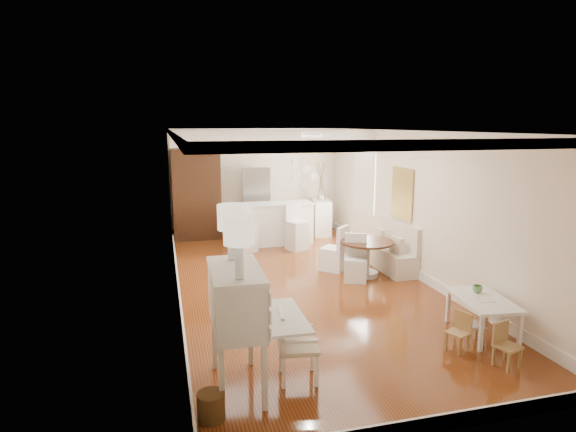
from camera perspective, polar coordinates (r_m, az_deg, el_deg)
name	(u,v)px	position (r m, az deg, el deg)	size (l,w,h in m)	color
room	(300,176)	(8.88, 1.44, 4.77)	(9.00, 9.04, 2.82)	brown
secretary_bureau	(237,329)	(5.47, -6.09, -13.18)	(1.10, 1.12, 1.40)	silver
gustavian_armchair	(298,345)	(5.73, 1.22, -15.07)	(0.48, 0.48, 0.84)	white
wicker_basket	(211,406)	(5.24, -9.09, -21.38)	(0.28, 0.28, 0.28)	brown
kids_table	(482,317)	(7.39, 22.00, -11.01)	(0.65, 1.08, 0.54)	silver
kids_chair_a	(458,332)	(6.80, 19.49, -12.85)	(0.25, 0.25, 0.52)	tan
kids_chair_b	(473,324)	(7.12, 21.12, -11.82)	(0.26, 0.26, 0.53)	#A17349
kids_chair_c	(508,346)	(6.60, 24.60, -13.81)	(0.27, 0.27, 0.56)	#9B7946
banquette	(389,245)	(10.01, 11.93, -3.44)	(0.52, 1.60, 0.98)	silver
dining_table	(366,259)	(9.49, 9.27, -5.00)	(1.03, 1.03, 0.70)	#492617
slip_chair_near	(355,258)	(9.16, 7.99, -4.97)	(0.42, 0.44, 0.88)	white
slip_chair_far	(334,248)	(9.76, 5.46, -3.78)	(0.44, 0.46, 0.92)	white
breakfast_counter	(271,224)	(11.78, -2.04, -0.92)	(2.05, 0.65, 1.03)	white
bar_stool_left	(247,230)	(11.17, -4.93, -1.67)	(0.40, 0.40, 1.01)	white
bar_stool_right	(297,227)	(11.29, 1.12, -1.31)	(0.43, 0.43, 1.08)	silver
pantry_cabinet	(196,194)	(12.49, -10.80, 2.52)	(1.20, 0.60, 2.30)	#381E11
fridge	(269,201)	(12.76, -2.21, 1.75)	(0.75, 0.65, 1.80)	silver
sideboard	(321,217)	(12.90, 3.91, -0.13)	(0.43, 0.97, 0.93)	white
pencil_cup	(477,289)	(7.49, 21.53, -8.06)	(0.14, 0.14, 0.11)	#65A45F
branch_vase	(322,197)	(12.85, 4.01, 2.31)	(0.16, 0.16, 0.17)	white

